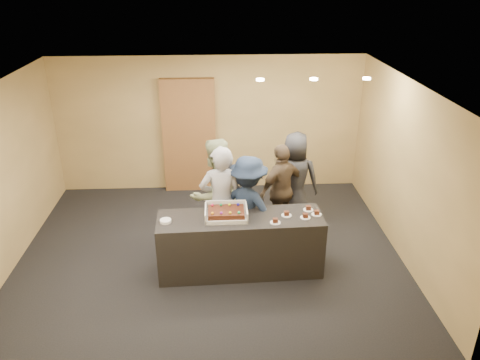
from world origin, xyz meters
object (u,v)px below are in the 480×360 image
Objects in this scene: storage_cabinet at (189,136)px; serving_counter at (240,244)px; plate_stack at (166,221)px; person_navy_man at (248,207)px; cake_box at (226,214)px; person_server_grey at (222,203)px; person_dark_suit at (295,179)px; person_sage_man at (215,194)px; person_brown_extra at (282,190)px; sheet_cake at (226,212)px.

serving_counter is at bearing -73.53° from storage_cabinet.
plate_stack is 1.32m from person_navy_man.
plate_stack is at bearing -173.22° from cake_box.
person_server_grey reaches higher than serving_counter.
serving_counter is 1.78m from person_dark_suit.
person_sage_man is (0.49, -2.11, -0.23)m from storage_cabinet.
plate_stack is (-1.06, -0.08, 0.47)m from serving_counter.
person_brown_extra is 0.95× the size of person_dark_suit.
sheet_cake is 0.46m from person_server_grey.
sheet_cake is 1.87m from person_dark_suit.
storage_cabinet is 2.95m from cake_box.
serving_counter is 0.53m from cake_box.
person_dark_suit is at bearing 167.89° from person_sage_man.
cake_box is at bearing 64.99° from person_sage_man.
serving_counter is at bearing 115.99° from person_server_grey.
person_server_grey is (0.59, -2.44, -0.23)m from storage_cabinet.
person_brown_extra is at bearing 48.10° from cake_box.
cake_box is at bearing 171.78° from serving_counter.
storage_cabinet reaches higher than person_server_grey.
person_server_grey reaches higher than plate_stack.
person_brown_extra is at bearing 48.68° from sheet_cake.
plate_stack is 2.56m from person_dark_suit.
sheet_cake is 0.31× the size of person_dark_suit.
serving_counter is 0.98m from person_sage_man.
person_navy_man reaches higher than cake_box.
person_navy_man is (0.14, 0.45, 0.38)m from serving_counter.
cake_box is 0.37× the size of person_navy_man.
cake_box is 1.18× the size of sheet_cake.
person_dark_suit is (1.87, -1.48, -0.30)m from storage_cabinet.
person_sage_man is at bearing -77.43° from person_server_grey.
person_server_grey is (-0.06, 0.43, -0.03)m from cake_box.
plate_stack is 1.11m from person_sage_man.
cake_box reaches higher than serving_counter.
storage_cabinet is at bearing 86.02° from plate_stack.
sheet_cake is at bearing -90.82° from cake_box.
person_navy_man is at bearing 10.99° from person_brown_extra.
person_navy_man is (1.00, -2.44, -0.32)m from storage_cabinet.
serving_counter is at bearing 78.07° from person_sage_man.
storage_cabinet is 2.44m from person_brown_extra.
person_server_grey is at bearing -3.36° from person_brown_extra.
plate_stack is 0.10× the size of person_dark_suit.
person_dark_suit reaches higher than sheet_cake.
person_server_grey is at bearing 97.36° from sheet_cake.
storage_cabinet reaches higher than person_sage_man.
person_navy_man is at bearing 23.70° from plate_stack.
person_sage_man is 1.14× the size of person_brown_extra.
person_sage_man is (-0.10, 0.33, -0.00)m from person_server_grey.
cake_box is (0.65, -2.87, -0.20)m from storage_cabinet.
person_sage_man is at bearing 37.85° from person_dark_suit.
storage_cabinet is at bearing -80.49° from person_server_grey.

